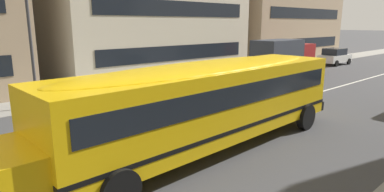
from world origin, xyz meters
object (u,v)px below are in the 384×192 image
at_px(school_bus, 204,99).
at_px(box_truck, 283,56).
at_px(street_lamp, 28,18).
at_px(parked_car_grey_by_entrance, 205,76).
at_px(parked_car_white_mid_block, 335,56).

height_order(school_bus, box_truck, school_bus).
bearing_deg(box_truck, street_lamp, 173.79).
height_order(parked_car_grey_by_entrance, parked_car_white_mid_block, same).
bearing_deg(parked_car_grey_by_entrance, street_lamp, 164.53).
distance_m(school_bus, parked_car_white_mid_block, 26.66).
relative_size(school_bus, street_lamp, 1.91).
xyz_separation_m(parked_car_white_mid_block, street_lamp, (-27.81, 1.95, 3.47)).
height_order(school_bus, parked_car_grey_by_entrance, school_bus).
relative_size(parked_car_white_mid_block, street_lamp, 0.58).
relative_size(parked_car_grey_by_entrance, street_lamp, 0.59).
height_order(parked_car_grey_by_entrance, box_truck, box_truck).
bearing_deg(street_lamp, school_bus, -76.64).
xyz_separation_m(school_bus, street_lamp, (-2.26, 9.51, 2.60)).
bearing_deg(street_lamp, parked_car_white_mid_block, -4.01).
height_order(box_truck, street_lamp, street_lamp).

